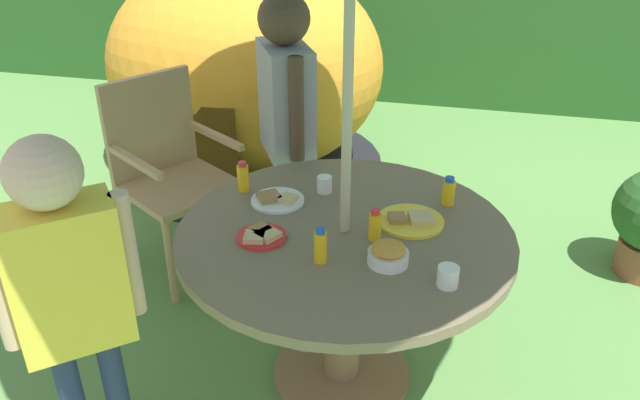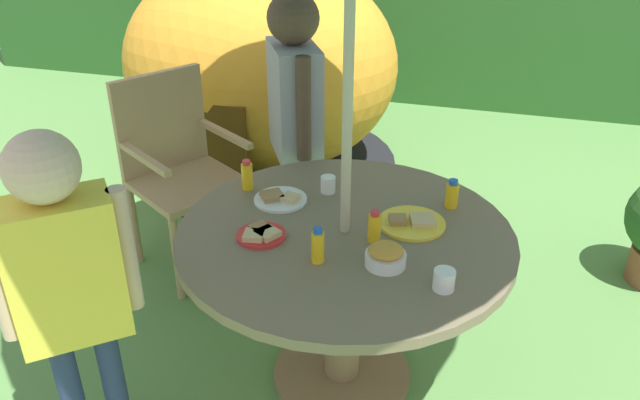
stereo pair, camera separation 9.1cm
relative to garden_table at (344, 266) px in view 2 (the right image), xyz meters
The scene contains 16 objects.
ground_plane 0.57m from the garden_table, ahead, with size 10.00×10.00×0.02m, color #548442.
garden_table is the anchor object (origin of this frame).
wooden_chair 1.24m from the garden_table, 147.33° to the left, with size 0.67×0.67×1.00m.
dome_tent 2.22m from the garden_table, 118.65° to the left, with size 1.99×1.99×1.42m.
child_in_grey_shirt 0.98m from the garden_table, 119.26° to the left, with size 0.36×0.42×1.42m.
child_in_yellow_shirt 0.99m from the garden_table, 140.12° to the right, with size 0.37×0.35×1.28m.
snack_bowl 0.32m from the garden_table, 44.28° to the right, with size 0.14×0.14×0.08m.
plate_mid_right 0.38m from the garden_table, 153.74° to the left, with size 0.21×0.21×0.03m.
plate_center_back 0.31m from the garden_table, 25.29° to the left, with size 0.25×0.25×0.03m.
plate_back_edge 0.35m from the garden_table, 155.62° to the right, with size 0.18×0.18×0.03m.
juice_bottle_near_left 0.51m from the garden_table, 38.95° to the left, with size 0.05×0.05×0.12m.
juice_bottle_near_right 0.31m from the garden_table, 100.52° to the right, with size 0.04×0.04×0.13m.
juice_bottle_far_left 0.56m from the garden_table, 155.22° to the left, with size 0.05×0.05×0.13m.
juice_bottle_far_right 0.25m from the garden_table, 17.91° to the right, with size 0.05×0.05×0.12m.
cup_near 0.37m from the garden_table, 116.71° to the left, with size 0.06×0.06×0.07m, color white.
cup_far 0.51m from the garden_table, 34.17° to the right, with size 0.07×0.07×0.07m, color white.
Camera 2 is at (0.45, -1.95, 1.94)m, focal length 35.52 mm.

